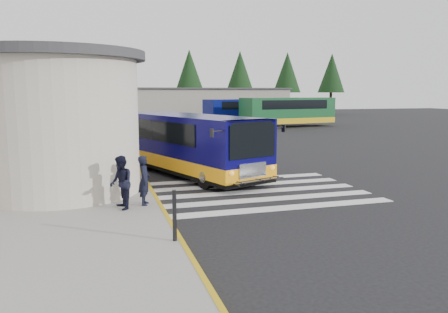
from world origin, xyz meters
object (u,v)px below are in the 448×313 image
object	(u,v)px
far_bus_b	(288,111)
transit_bus	(190,146)
bollard	(175,216)
pedestrian_b	(121,183)
pedestrian_a	(144,180)
far_bus_a	(245,110)

from	to	relation	value
far_bus_b	transit_bus	bearing A→B (deg)	137.54
far_bus_b	bollard	bearing A→B (deg)	142.13
transit_bus	pedestrian_b	distance (m)	6.49
bollard	pedestrian_a	bearing A→B (deg)	94.82
pedestrian_b	bollard	size ratio (longest dim) A/B	1.32
pedestrian_a	pedestrian_b	xyz separation A→B (m)	(-0.72, -0.35, 0.04)
pedestrian_a	bollard	xyz separation A→B (m)	(0.30, -3.56, -0.16)
pedestrian_a	far_bus_b	bearing A→B (deg)	-19.67
pedestrian_b	bollard	xyz separation A→B (m)	(1.02, -3.21, -0.19)
pedestrian_a	far_bus_a	distance (m)	37.06
bollard	transit_bus	bearing A→B (deg)	75.78
bollard	far_bus_b	xyz separation A→B (m)	(17.81, 32.56, 0.96)
transit_bus	bollard	world-z (taller)	transit_bus
transit_bus	pedestrian_a	distance (m)	5.85
far_bus_a	far_bus_b	bearing A→B (deg)	-160.07
far_bus_a	bollard	bearing A→B (deg)	146.06
pedestrian_b	bollard	distance (m)	3.37
pedestrian_a	far_bus_a	xyz separation A→B (m)	(15.01, 33.88, 0.68)
transit_bus	pedestrian_b	world-z (taller)	transit_bus
pedestrian_b	far_bus_b	xyz separation A→B (m)	(18.83, 29.35, 0.77)
pedestrian_b	far_bus_b	distance (m)	34.88
bollard	far_bus_a	bearing A→B (deg)	68.54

